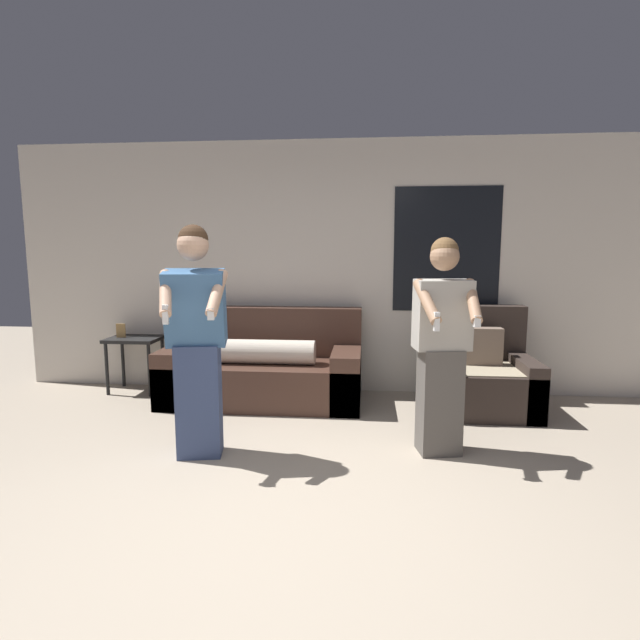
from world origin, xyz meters
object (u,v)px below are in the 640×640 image
object	(u,v)px
person_right	(442,346)
armchair	(482,376)
couch	(264,370)
person_left	(197,341)
side_table	(134,345)

from	to	relation	value
person_right	armchair	bearing A→B (deg)	63.79
couch	person_right	bearing A→B (deg)	-36.93
couch	person_left	xyz separation A→B (m)	(-0.19, -1.44, 0.56)
armchair	side_table	distance (m)	3.67
couch	person_right	world-z (taller)	person_right
couch	side_table	size ratio (longest dim) A/B	2.65
side_table	person_right	xyz separation A→B (m)	(3.09, -1.41, 0.32)
couch	person_right	xyz separation A→B (m)	(1.61, -1.21, 0.51)
armchair	person_left	world-z (taller)	person_left
person_right	side_table	bearing A→B (deg)	155.41
couch	side_table	xyz separation A→B (m)	(-1.48, 0.20, 0.19)
couch	armchair	bearing A→B (deg)	-1.45
side_table	person_left	size ratio (longest dim) A/B	0.44
armchair	couch	bearing A→B (deg)	178.55
armchair	person_left	xyz separation A→B (m)	(-2.37, -1.38, 0.56)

